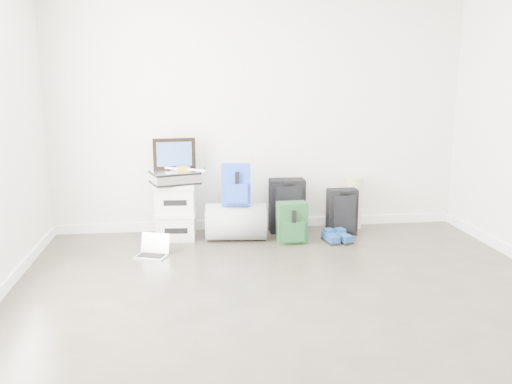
{
  "coord_description": "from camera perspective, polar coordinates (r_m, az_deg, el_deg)",
  "views": [
    {
      "loc": [
        -0.77,
        -3.39,
        1.68
      ],
      "look_at": [
        -0.11,
        1.9,
        0.54
      ],
      "focal_mm": 38.0,
      "sensor_mm": 36.0,
      "label": 1
    }
  ],
  "objects": [
    {
      "name": "room_envelope",
      "position": [
        3.49,
        5.76,
        12.71
      ],
      "size": [
        4.52,
        5.02,
        2.71
      ],
      "color": "silver",
      "rests_on": "ground"
    },
    {
      "name": "painting",
      "position": [
        5.72,
        -8.6,
        3.98
      ],
      "size": [
        0.44,
        0.07,
        0.33
      ],
      "rotation": [
        0.0,
        0.0,
        0.1
      ],
      "color": "black",
      "rests_on": "briefcase"
    },
    {
      "name": "laptop",
      "position": [
        5.29,
        -10.79,
        -6.09
      ],
      "size": [
        0.34,
        0.3,
        0.2
      ],
      "rotation": [
        0.0,
        0.0,
        -0.38
      ],
      "color": "silver",
      "rests_on": "ground"
    },
    {
      "name": "green_backpack",
      "position": [
        5.57,
        3.81,
        -3.33
      ],
      "size": [
        0.31,
        0.23,
        0.42
      ],
      "rotation": [
        0.0,
        0.0,
        0.03
      ],
      "color": "#143919",
      "rests_on": "ground"
    },
    {
      "name": "ground",
      "position": [
        3.86,
        5.27,
        -13.79
      ],
      "size": [
        5.0,
        5.0,
        0.0
      ],
      "primitive_type": "plane",
      "color": "#332D25",
      "rests_on": "ground"
    },
    {
      "name": "shoes",
      "position": [
        5.68,
        8.45,
        -4.8
      ],
      "size": [
        0.29,
        0.29,
        0.09
      ],
      "rotation": [
        0.0,
        0.0,
        0.23
      ],
      "color": "black",
      "rests_on": "ground"
    },
    {
      "name": "drone",
      "position": [
        5.62,
        -7.77,
        2.42
      ],
      "size": [
        0.48,
        0.48,
        0.05
      ],
      "rotation": [
        0.0,
        0.0,
        0.26
      ],
      "color": "gold",
      "rests_on": "briefcase"
    },
    {
      "name": "rolled_rug",
      "position": [
        6.19,
        10.24,
        -1.14
      ],
      "size": [
        0.19,
        0.19,
        0.57
      ],
      "primitive_type": "cylinder",
      "color": "tan",
      "rests_on": "ground"
    },
    {
      "name": "briefcase",
      "position": [
        5.66,
        -8.55,
        1.53
      ],
      "size": [
        0.54,
        0.46,
        0.13
      ],
      "primitive_type": "cube",
      "rotation": [
        0.0,
        0.0,
        0.31
      ],
      "color": "#B2B2B7",
      "rests_on": "boxes_stack"
    },
    {
      "name": "duffel_bag",
      "position": [
        5.67,
        -2.1,
        -3.14
      ],
      "size": [
        0.66,
        0.45,
        0.39
      ],
      "primitive_type": "cylinder",
      "rotation": [
        0.0,
        1.57,
        -0.1
      ],
      "color": "gray",
      "rests_on": "ground"
    },
    {
      "name": "boxes_stack",
      "position": [
        5.73,
        -8.44,
        -2.01
      ],
      "size": [
        0.44,
        0.37,
        0.59
      ],
      "rotation": [
        0.0,
        0.0,
        -0.08
      ],
      "color": "silver",
      "rests_on": "ground"
    },
    {
      "name": "carry_on",
      "position": [
        5.92,
        9.04,
        -2.07
      ],
      "size": [
        0.32,
        0.22,
        0.5
      ],
      "rotation": [
        0.0,
        0.0,
        -0.04
      ],
      "color": "black",
      "rests_on": "ground"
    },
    {
      "name": "blue_backpack",
      "position": [
        5.55,
        -2.1,
        0.7
      ],
      "size": [
        0.31,
        0.24,
        0.41
      ],
      "rotation": [
        0.0,
        0.0,
        -0.1
      ],
      "color": "#1C49B6",
      "rests_on": "duffel_bag"
    },
    {
      "name": "large_suitcase",
      "position": [
        5.94,
        3.28,
        -1.45
      ],
      "size": [
        0.38,
        0.25,
        0.59
      ],
      "rotation": [
        0.0,
        0.0,
        -0.01
      ],
      "color": "black",
      "rests_on": "ground"
    }
  ]
}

